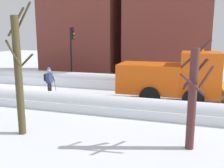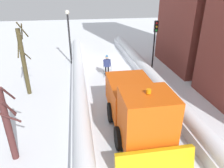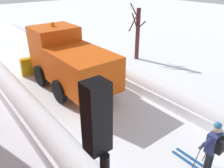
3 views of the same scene
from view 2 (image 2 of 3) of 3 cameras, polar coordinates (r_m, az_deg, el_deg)
name	(u,v)px [view 2 (image 2 of 3)]	position (r m, az deg, el deg)	size (l,w,h in m)	color
ground_plane	(132,123)	(11.78, 5.59, -10.48)	(80.00, 80.00, 0.00)	white
snowbank_left	(180,111)	(12.45, 18.10, -7.01)	(1.10, 36.00, 1.07)	white
snowbank_right	(82,122)	(11.26, -8.22, -10.34)	(1.10, 36.00, 0.90)	white
plow_truck	(137,107)	(10.39, 6.89, -6.13)	(3.20, 5.98, 3.12)	#DB510F
skier	(107,64)	(17.23, -1.39, 5.35)	(0.62, 1.80, 1.81)	black
traffic_light_pole	(155,37)	(17.97, 11.64, 12.47)	(0.28, 0.42, 4.34)	black
street_lamp	(69,31)	(20.03, -11.68, 14.07)	(0.40, 0.40, 4.95)	black
bare_tree_near	(24,61)	(14.94, -22.89, 5.70)	(0.77, 1.03, 4.97)	#443B22
bare_tree_mid	(8,124)	(9.55, -26.58, -9.66)	(1.07, 1.01, 3.67)	#4F2827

